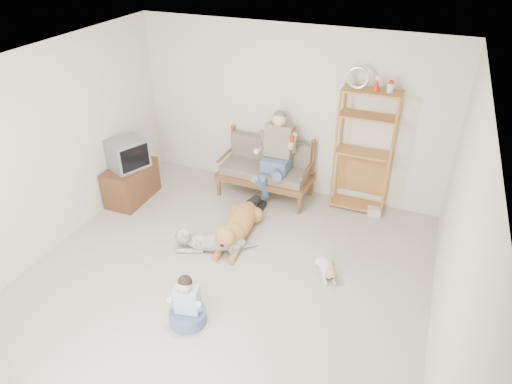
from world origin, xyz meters
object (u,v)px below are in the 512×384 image
at_px(loveseat, 266,167).
at_px(tv_stand, 131,183).
at_px(etagere, 364,151).
at_px(golden_retriever, 237,227).

bearing_deg(loveseat, tv_stand, -152.12).
bearing_deg(loveseat, etagere, 6.36).
xyz_separation_m(etagere, tv_stand, (-3.47, -1.11, -0.69)).
bearing_deg(tv_stand, loveseat, 26.40).
bearing_deg(etagere, golden_retriever, -134.98).
height_order(loveseat, etagere, etagere).
distance_m(etagere, golden_retriever, 2.20).
height_order(etagere, tv_stand, etagere).
xyz_separation_m(loveseat, etagere, (1.50, 0.13, 0.51)).
bearing_deg(golden_retriever, tv_stand, 165.42).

